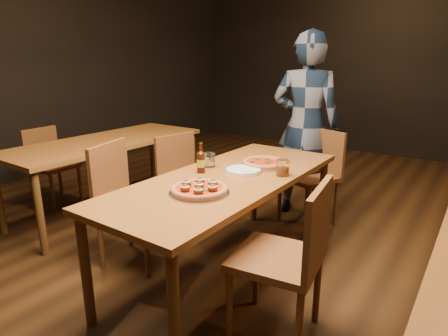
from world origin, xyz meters
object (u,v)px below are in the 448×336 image
Objects in this scene: amber_glass at (283,168)px; diner at (305,126)px; chair_main_nw at (135,202)px; beer_bottle at (201,162)px; plate_stack at (243,171)px; water_glass at (209,160)px; chair_main_e at (277,257)px; chair_end at (309,177)px; table_left at (107,147)px; pizza_meatball at (199,189)px; table_main at (228,186)px; chair_nbr_left at (54,165)px; chair_main_sw at (190,183)px; pizza_margherita at (264,163)px.

diner is (-0.34, 1.16, 0.09)m from amber_glass.
beer_bottle is (0.47, 0.21, 0.34)m from chair_main_nw.
plate_stack is 2.42× the size of water_glass.
chair_main_e reaches higher than chair_end.
table_left is 1.88m from pizza_meatball.
diner is at bearing -169.04° from chair_main_e.
table_main is at bearing -74.28° from chair_end.
chair_main_e is 9.01× the size of water_glass.
chair_nbr_left is 2.35× the size of pizza_meatball.
chair_main_sw is at bearing 133.81° from pizza_meatball.
amber_glass is (2.00, -0.07, 0.13)m from table_left.
amber_glass is at bearing 92.64° from diner.
amber_glass is at bearing -79.76° from chair_main_nw.
chair_end reaches higher than pizza_margherita.
pizza_margherita reaches higher than plate_stack.
chair_nbr_left reaches higher than table_main.
chair_nbr_left reaches higher than water_glass.
chair_main_sw is at bearing 150.03° from table_main.
diner is (-0.16, 0.22, 0.43)m from chair_end.
table_left is 1.12× the size of diner.
water_glass reaches higher than table_main.
pizza_margherita is 0.27m from amber_glass.
pizza_margherita is at bearing 80.71° from plate_stack.
beer_bottle is (-0.20, -0.04, 0.15)m from table_main.
amber_glass is at bearing 11.91° from water_glass.
chair_main_nw is 1.01× the size of chair_main_e.
chair_main_e is 3.72× the size of plate_stack.
chair_main_e reaches higher than table_main.
diner is at bearing -37.18° from chair_main_nw.
chair_main_nw reaches higher than beer_bottle.
chair_main_nw is 4.61× the size of beer_bottle.
table_main is 2.35m from chair_nbr_left.
water_glass is 0.06× the size of diner.
chair_end is 1.31m from beer_bottle.
chair_main_nw reaches higher than chair_nbr_left.
pizza_meatball is 1.78m from diner.
chair_nbr_left is 4.07× the size of beer_bottle.
amber_glass reaches higher than water_glass.
table_left is 2.06× the size of chair_main_nw.
chair_main_e reaches higher than table_left.
plate_stack is 2.30× the size of amber_glass.
pizza_margherita is 0.41m from water_glass.
table_main is 5.80× the size of pizza_margherita.
plate_stack is at bearing -99.29° from pizza_margherita.
chair_end is 8.70× the size of water_glass.
chair_main_sw is at bearing -83.21° from chair_nbr_left.
chair_main_sw reaches higher than table_main.
table_left is 1.74m from plate_stack.
pizza_meatball is at bearing -21.25° from table_left.
chair_end is at bearing 85.44° from plate_stack.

